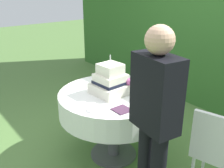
{
  "coord_description": "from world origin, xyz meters",
  "views": [
    {
      "loc": [
        1.95,
        -1.57,
        1.85
      ],
      "look_at": [
        -0.0,
        -0.02,
        0.87
      ],
      "focal_mm": 41.87,
      "sensor_mm": 36.0,
      "label": 1
    }
  ],
  "objects_px": {
    "garden_chair": "(218,149)",
    "serving_plate_far": "(151,101)",
    "serving_plate_near": "(95,109)",
    "napkin_stack": "(122,110)",
    "cake_table": "(114,104)",
    "wedding_cake": "(111,82)",
    "standing_person": "(154,118)"
  },
  "relations": [
    {
      "from": "napkin_stack",
      "to": "standing_person",
      "type": "distance_m",
      "value": 0.52
    },
    {
      "from": "cake_table",
      "to": "napkin_stack",
      "type": "xyz_separation_m",
      "value": [
        0.36,
        -0.19,
        0.14
      ]
    },
    {
      "from": "wedding_cake",
      "to": "serving_plate_near",
      "type": "distance_m",
      "value": 0.42
    },
    {
      "from": "wedding_cake",
      "to": "garden_chair",
      "type": "height_order",
      "value": "wedding_cake"
    },
    {
      "from": "standing_person",
      "to": "cake_table",
      "type": "bearing_deg",
      "value": 160.47
    },
    {
      "from": "napkin_stack",
      "to": "wedding_cake",
      "type": "bearing_deg",
      "value": 156.65
    },
    {
      "from": "serving_plate_near",
      "to": "garden_chair",
      "type": "xyz_separation_m",
      "value": [
        0.86,
        0.65,
        -0.24
      ]
    },
    {
      "from": "serving_plate_far",
      "to": "garden_chair",
      "type": "relative_size",
      "value": 0.12
    },
    {
      "from": "wedding_cake",
      "to": "serving_plate_far",
      "type": "xyz_separation_m",
      "value": [
        0.4,
        0.18,
        -0.12
      ]
    },
    {
      "from": "napkin_stack",
      "to": "garden_chair",
      "type": "distance_m",
      "value": 0.87
    },
    {
      "from": "serving_plate_near",
      "to": "napkin_stack",
      "type": "bearing_deg",
      "value": 51.13
    },
    {
      "from": "garden_chair",
      "to": "serving_plate_far",
      "type": "bearing_deg",
      "value": -169.15
    },
    {
      "from": "serving_plate_far",
      "to": "garden_chair",
      "type": "bearing_deg",
      "value": 10.85
    },
    {
      "from": "serving_plate_far",
      "to": "napkin_stack",
      "type": "relative_size",
      "value": 0.69
    },
    {
      "from": "serving_plate_near",
      "to": "serving_plate_far",
      "type": "xyz_separation_m",
      "value": [
        0.2,
        0.53,
        0.0
      ]
    },
    {
      "from": "serving_plate_far",
      "to": "standing_person",
      "type": "xyz_separation_m",
      "value": [
        0.44,
        -0.44,
        0.15
      ]
    },
    {
      "from": "cake_table",
      "to": "standing_person",
      "type": "bearing_deg",
      "value": -19.53
    },
    {
      "from": "serving_plate_near",
      "to": "garden_chair",
      "type": "distance_m",
      "value": 1.1
    },
    {
      "from": "napkin_stack",
      "to": "garden_chair",
      "type": "height_order",
      "value": "garden_chair"
    },
    {
      "from": "cake_table",
      "to": "garden_chair",
      "type": "bearing_deg",
      "value": 14.28
    },
    {
      "from": "serving_plate_near",
      "to": "napkin_stack",
      "type": "relative_size",
      "value": 0.97
    },
    {
      "from": "serving_plate_near",
      "to": "napkin_stack",
      "type": "xyz_separation_m",
      "value": [
        0.15,
        0.19,
        -0.0
      ]
    },
    {
      "from": "cake_table",
      "to": "napkin_stack",
      "type": "bearing_deg",
      "value": -28.23
    },
    {
      "from": "cake_table",
      "to": "standing_person",
      "type": "relative_size",
      "value": 0.72
    },
    {
      "from": "serving_plate_far",
      "to": "standing_person",
      "type": "bearing_deg",
      "value": -45.03
    },
    {
      "from": "serving_plate_near",
      "to": "standing_person",
      "type": "relative_size",
      "value": 0.09
    },
    {
      "from": "serving_plate_far",
      "to": "wedding_cake",
      "type": "bearing_deg",
      "value": -155.88
    },
    {
      "from": "wedding_cake",
      "to": "serving_plate_far",
      "type": "distance_m",
      "value": 0.46
    },
    {
      "from": "serving_plate_near",
      "to": "garden_chair",
      "type": "height_order",
      "value": "garden_chair"
    },
    {
      "from": "garden_chair",
      "to": "standing_person",
      "type": "bearing_deg",
      "value": -111.42
    },
    {
      "from": "cake_table",
      "to": "serving_plate_near",
      "type": "height_order",
      "value": "serving_plate_near"
    },
    {
      "from": "standing_person",
      "to": "serving_plate_near",
      "type": "bearing_deg",
      "value": -172.3
    }
  ]
}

